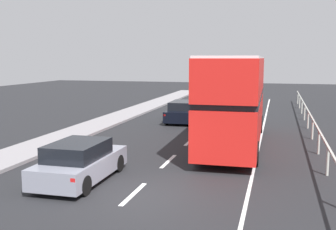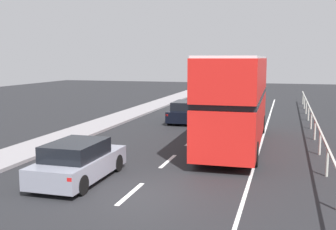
% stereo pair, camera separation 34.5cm
% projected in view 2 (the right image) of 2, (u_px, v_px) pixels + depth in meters
% --- Properties ---
extents(ground_plane, '(73.08, 120.00, 0.10)m').
position_uv_depth(ground_plane, '(130.00, 195.00, 13.03)').
color(ground_plane, black).
extents(lane_paint_markings, '(3.63, 46.00, 0.01)m').
position_uv_depth(lane_paint_markings, '(231.00, 143.00, 20.87)').
color(lane_paint_markings, silver).
rests_on(lane_paint_markings, ground).
extents(bridge_side_railing, '(0.10, 42.00, 1.08)m').
position_uv_depth(bridge_side_railing, '(318.00, 129.00, 19.79)').
color(bridge_side_railing, '#BABAB0').
rests_on(bridge_side_railing, ground).
extents(double_decker_bus_red, '(2.70, 10.61, 4.33)m').
position_uv_depth(double_decker_bus_red, '(236.00, 98.00, 19.80)').
color(double_decker_bus_red, red).
rests_on(double_decker_bus_red, ground).
extents(hatchback_car_near, '(1.86, 4.24, 1.41)m').
position_uv_depth(hatchback_car_near, '(78.00, 162.00, 14.32)').
color(hatchback_car_near, gray).
rests_on(hatchback_car_near, ground).
extents(sedan_car_ahead, '(1.95, 4.49, 1.40)m').
position_uv_depth(sedan_car_ahead, '(187.00, 112.00, 27.65)').
color(sedan_car_ahead, black).
rests_on(sedan_car_ahead, ground).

